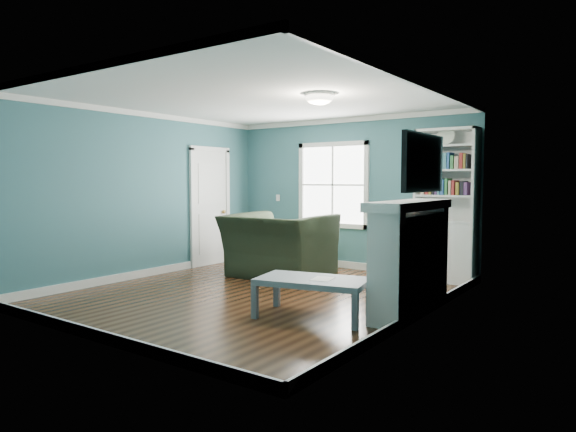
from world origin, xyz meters
The scene contains 13 objects.
floor centered at (0.00, 0.00, 0.00)m, with size 5.00×5.00×0.00m, color black.
room_walls centered at (0.00, 0.00, 1.58)m, with size 5.00×5.00×5.00m.
trim centered at (0.00, 0.00, 1.24)m, with size 4.50×5.00×2.60m.
window centered at (-0.30, 2.49, 1.45)m, with size 1.40×0.06×1.50m.
bookshelf centered at (1.77, 2.30, 0.92)m, with size 0.90×0.35×2.31m.
fireplace centered at (2.08, 0.20, 0.64)m, with size 0.44×1.58×1.30m.
tv centered at (2.20, 0.20, 1.72)m, with size 0.06×1.10×0.65m, color black.
door centered at (-2.22, 1.40, 1.07)m, with size 0.12×0.98×2.17m.
ceiling_fixture centered at (0.90, 0.10, 2.55)m, with size 0.38×0.38×0.15m.
light_switch centered at (-1.50, 2.48, 1.20)m, with size 0.08×0.01×0.12m, color white.
recliner centered at (-0.51, 1.17, 0.67)m, with size 1.53×0.99×1.33m, color black.
coffee_table centered at (1.23, -0.56, 0.38)m, with size 1.33×0.91×0.44m.
paper_sheet centered at (1.35, -0.54, 0.44)m, with size 0.21×0.27×0.00m, color white.
Camera 1 is at (4.28, -5.33, 1.53)m, focal length 32.00 mm.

